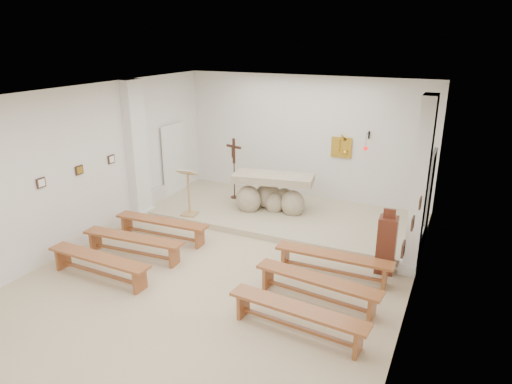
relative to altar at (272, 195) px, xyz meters
The scene contains 29 objects.
ground 3.58m from the altar, 84.56° to the right, with size 7.00×10.00×0.00m, color #C9B691.
wall_left 4.88m from the altar, 131.85° to the right, with size 0.02×10.00×3.50m, color silver.
wall_right 5.34m from the altar, 42.64° to the right, with size 0.02×10.00×3.50m, color silver.
wall_back 1.92m from the altar, 77.13° to the left, with size 7.00×0.02×3.50m, color silver.
ceiling 4.60m from the altar, 84.56° to the right, with size 7.00×10.00×0.02m, color silver.
sanctuary_platform 0.59m from the altar, ahead, with size 6.98×3.00×0.15m, color #BAAB8F.
pilaster_left 3.60m from the altar, 153.36° to the right, with size 0.26×0.55×3.50m, color white.
pilaster_right 4.18m from the altar, 22.33° to the right, with size 0.26×0.55×3.50m, color white.
gold_wall_relief 2.28m from the altar, 46.07° to the left, with size 0.55×0.04×0.55m, color gold.
sanctuary_lamp 2.71m from the altar, 29.61° to the left, with size 0.11×0.36×0.44m.
station_frame_left_front 5.46m from the altar, 125.95° to the right, with size 0.03×0.20×0.20m, color #382218.
station_frame_left_mid 4.71m from the altar, 133.34° to the right, with size 0.03×0.20×0.20m, color #382218.
station_frame_left_rear 4.07m from the altar, 143.47° to the right, with size 0.03×0.20×0.20m, color #382218.
station_frame_right_front 5.87m from the altar, 48.64° to the right, with size 0.03×0.20×0.20m, color #382218.
station_frame_right_mid 5.18m from the altar, 41.12° to the right, with size 0.03×0.20×0.20m, color #382218.
station_frame_right_rear 4.61m from the altar, 31.39° to the right, with size 0.03×0.20×0.20m, color #382218.
radiator_left 3.21m from the altar, 165.12° to the right, with size 0.10×0.85×0.52m, color silver.
radiator_right 3.86m from the altar, 12.32° to the right, with size 0.10×0.85×0.52m, color silver.
altar is the anchor object (origin of this frame).
lectern 2.15m from the altar, 144.95° to the right, with size 0.49×0.43×1.24m.
crucifix_stand 1.50m from the altar, 162.83° to the left, with size 0.51×0.22×1.70m.
potted_plant 0.75m from the altar, behind, with size 0.50×0.43×0.56m, color #245321.
donation_pedestal 3.72m from the altar, 29.38° to the right, with size 0.38×0.38×1.34m.
bench_left_front 3.00m from the altar, 124.45° to the right, with size 2.31×0.46×0.49m.
bench_right_front 3.42m from the altar, 46.24° to the right, with size 2.30×0.40×0.49m.
bench_left_second 3.87m from the altar, 116.00° to the right, with size 2.32×0.53×0.49m.
bench_right_second 4.21m from the altar, 55.75° to the right, with size 2.33×0.61×0.49m.
bench_left_third 4.79m from the altar, 110.73° to the right, with size 2.31×0.43×0.49m.
bench_right_third 5.07m from the altar, 62.15° to the right, with size 2.32×0.56×0.49m.
Camera 1 is at (4.05, -6.76, 4.49)m, focal length 32.00 mm.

